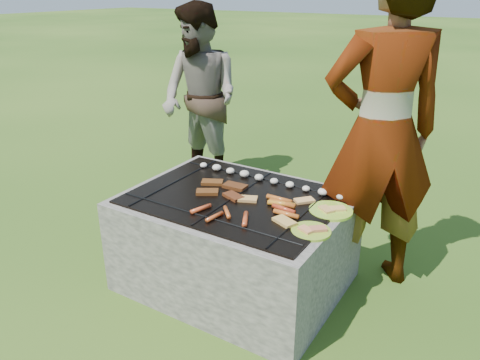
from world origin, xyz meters
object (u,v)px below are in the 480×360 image
at_px(bystander, 200,99).
at_px(plate_near, 311,231).
at_px(plate_far, 331,211).
at_px(cook, 382,133).
at_px(fire_pit, 236,244).

bearing_deg(bystander, plate_near, -26.50).
bearing_deg(plate_far, cook, 70.07).
bearing_deg(plate_near, bystander, 141.22).
distance_m(cook, bystander, 1.97).
distance_m(plate_far, cook, 0.55).
relative_size(plate_far, cook, 0.16).
distance_m(plate_far, bystander, 2.03).
bearing_deg(fire_pit, bystander, 133.23).
xyz_separation_m(plate_far, cook, (0.14, 0.38, 0.38)).
bearing_deg(cook, bystander, -59.33).
xyz_separation_m(fire_pit, plate_near, (0.56, -0.16, 0.33)).
bearing_deg(cook, fire_pit, -2.64).
distance_m(fire_pit, plate_near, 0.67).
xyz_separation_m(fire_pit, plate_far, (0.56, 0.12, 0.33)).
bearing_deg(cook, plate_near, 40.20).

